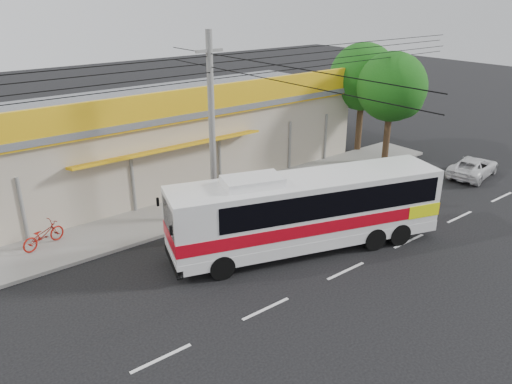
# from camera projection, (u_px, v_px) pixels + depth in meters

# --- Properties ---
(ground) EXTENTS (120.00, 120.00, 0.00)m
(ground) POSITION_uv_depth(u_px,v_px,m) (302.00, 247.00, 21.15)
(ground) COLOR black
(ground) RESTS_ON ground
(sidewalk) EXTENTS (30.00, 3.20, 0.15)m
(sidewalk) POSITION_uv_depth(u_px,v_px,m) (222.00, 201.00, 25.49)
(sidewalk) COLOR gray
(sidewalk) RESTS_ON ground
(lane_markings) EXTENTS (50.00, 0.12, 0.01)m
(lane_markings) POSITION_uv_depth(u_px,v_px,m) (346.00, 271.00, 19.33)
(lane_markings) COLOR silver
(lane_markings) RESTS_ON ground
(storefront_building) EXTENTS (22.60, 9.20, 5.70)m
(storefront_building) POSITION_uv_depth(u_px,v_px,m) (166.00, 136.00, 28.68)
(storefront_building) COLOR #ADA48C
(storefront_building) RESTS_ON ground
(coach_bus) EXTENTS (11.56, 5.80, 3.50)m
(coach_bus) POSITION_uv_depth(u_px,v_px,m) (311.00, 207.00, 20.38)
(coach_bus) COLOR silver
(coach_bus) RESTS_ON ground
(motorbike_red) EXTENTS (2.05, 1.30, 1.02)m
(motorbike_red) POSITION_uv_depth(u_px,v_px,m) (43.00, 235.00, 20.72)
(motorbike_red) COLOR maroon
(motorbike_red) RESTS_ON sidewalk
(white_car) EXTENTS (4.34, 2.59, 1.13)m
(white_car) POSITION_uv_depth(u_px,v_px,m) (473.00, 167.00, 28.93)
(white_car) COLOR silver
(white_car) RESTS_ON ground
(utility_pole) EXTENTS (34.00, 14.00, 8.64)m
(utility_pole) POSITION_uv_depth(u_px,v_px,m) (210.00, 67.00, 20.85)
(utility_pole) COLOR slate
(utility_pole) RESTS_ON ground
(tree_near) EXTENTS (4.13, 4.13, 6.85)m
(tree_near) POSITION_uv_depth(u_px,v_px,m) (394.00, 89.00, 29.61)
(tree_near) COLOR #362115
(tree_near) RESTS_ON ground
(tree_far) EXTENTS (4.29, 4.29, 7.11)m
(tree_far) POSITION_uv_depth(u_px,v_px,m) (365.00, 79.00, 31.89)
(tree_far) COLOR #362115
(tree_far) RESTS_ON ground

